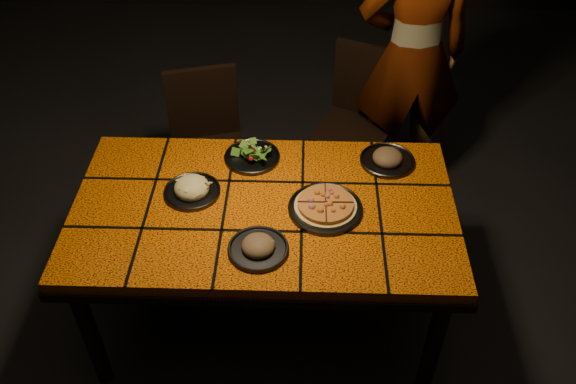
{
  "coord_description": "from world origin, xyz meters",
  "views": [
    {
      "loc": [
        0.16,
        -1.84,
        2.49
      ],
      "look_at": [
        0.1,
        0.01,
        0.82
      ],
      "focal_mm": 38.0,
      "sensor_mm": 36.0,
      "label": 1
    }
  ],
  "objects_px": {
    "dining_table": "(264,219)",
    "diner": "(412,56)",
    "plate_pasta": "(192,189)",
    "chair_far_left": "(207,136)",
    "chair_far_right": "(359,112)",
    "plate_pizza": "(325,207)"
  },
  "relations": [
    {
      "from": "plate_pizza",
      "to": "diner",
      "type": "bearing_deg",
      "value": 66.72
    },
    {
      "from": "chair_far_left",
      "to": "chair_far_right",
      "type": "distance_m",
      "value": 0.88
    },
    {
      "from": "chair_far_right",
      "to": "diner",
      "type": "height_order",
      "value": "diner"
    },
    {
      "from": "chair_far_left",
      "to": "plate_pasta",
      "type": "xyz_separation_m",
      "value": [
        0.06,
        -0.75,
        0.28
      ]
    },
    {
      "from": "chair_far_left",
      "to": "plate_pizza",
      "type": "bearing_deg",
      "value": -68.46
    },
    {
      "from": "chair_far_left",
      "to": "plate_pasta",
      "type": "distance_m",
      "value": 0.81
    },
    {
      "from": "dining_table",
      "to": "diner",
      "type": "xyz_separation_m",
      "value": [
        0.73,
        1.09,
        0.18
      ]
    },
    {
      "from": "dining_table",
      "to": "diner",
      "type": "bearing_deg",
      "value": 56.06
    },
    {
      "from": "dining_table",
      "to": "chair_far_left",
      "type": "bearing_deg",
      "value": 114.12
    },
    {
      "from": "plate_pasta",
      "to": "chair_far_left",
      "type": "bearing_deg",
      "value": 94.46
    },
    {
      "from": "dining_table",
      "to": "plate_pasta",
      "type": "height_order",
      "value": "plate_pasta"
    },
    {
      "from": "plate_pizza",
      "to": "plate_pasta",
      "type": "bearing_deg",
      "value": 171.26
    },
    {
      "from": "chair_far_left",
      "to": "diner",
      "type": "xyz_separation_m",
      "value": [
        1.1,
        0.27,
        0.36
      ]
    },
    {
      "from": "dining_table",
      "to": "plate_pasta",
      "type": "relative_size",
      "value": 6.7
    },
    {
      "from": "dining_table",
      "to": "diner",
      "type": "relative_size",
      "value": 0.95
    },
    {
      "from": "chair_far_right",
      "to": "plate_pasta",
      "type": "relative_size",
      "value": 3.61
    },
    {
      "from": "plate_pizza",
      "to": "plate_pasta",
      "type": "height_order",
      "value": "plate_pasta"
    },
    {
      "from": "chair_far_right",
      "to": "plate_pizza",
      "type": "height_order",
      "value": "chair_far_right"
    },
    {
      "from": "plate_pizza",
      "to": "plate_pasta",
      "type": "distance_m",
      "value": 0.57
    },
    {
      "from": "plate_pizza",
      "to": "chair_far_right",
      "type": "bearing_deg",
      "value": 78.44
    },
    {
      "from": "chair_far_left",
      "to": "plate_pasta",
      "type": "height_order",
      "value": "chair_far_left"
    },
    {
      "from": "chair_far_left",
      "to": "chair_far_right",
      "type": "height_order",
      "value": "chair_far_right"
    }
  ]
}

